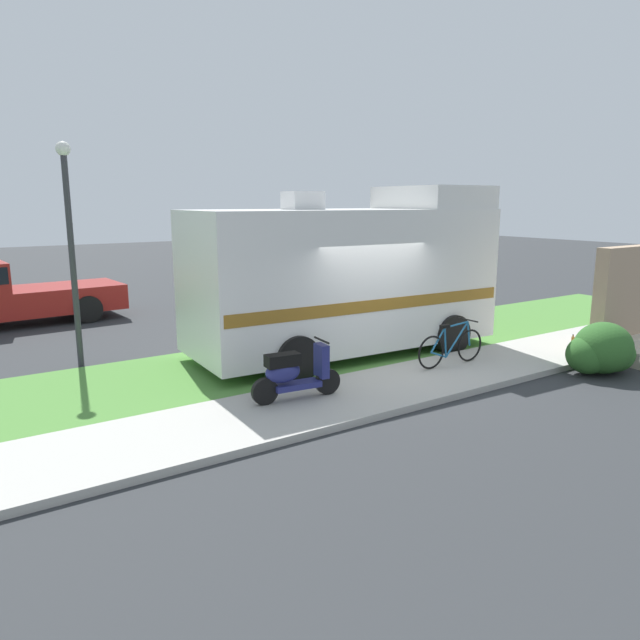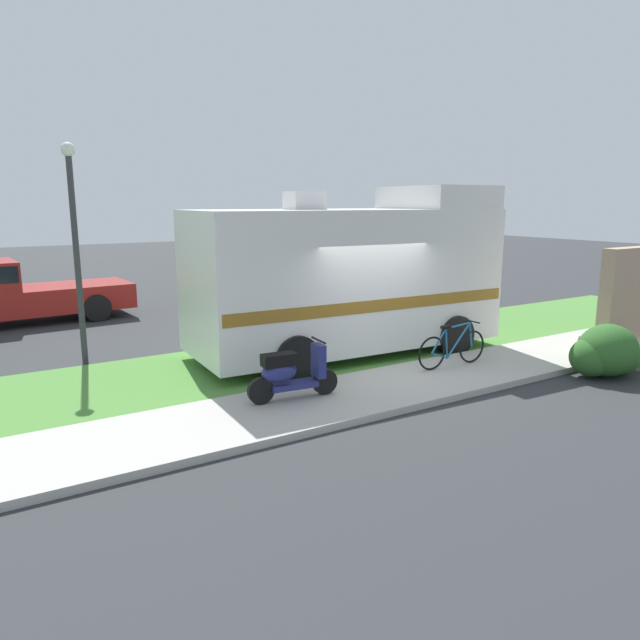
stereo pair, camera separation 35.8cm
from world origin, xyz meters
TOP-DOWN VIEW (x-y plane):
  - ground_plane at (0.00, 0.00)m, footprint 80.00×80.00m
  - sidewalk at (0.00, -1.20)m, footprint 24.00×2.00m
  - grass_strip at (0.00, 1.50)m, footprint 24.00×3.40m
  - motorhome_rv at (0.27, 1.29)m, footprint 6.77×2.90m
  - scooter at (-2.46, -0.92)m, footprint 1.58×0.51m
  - bicycle at (1.22, -0.89)m, footprint 1.72×0.52m
  - pickup_truck_near at (3.81, 5.99)m, footprint 5.22×2.32m
  - pickup_truck_far at (-5.92, 8.87)m, footprint 5.53×2.35m
  - porch_steps at (5.11, -2.29)m, footprint 2.00×1.26m
  - bush_by_porch at (3.49, -2.69)m, footprint 1.42×1.06m
  - bottle_green at (4.70, -1.31)m, footprint 0.07×0.07m
  - street_lamp_post at (-4.82, 3.60)m, footprint 0.28×0.28m

SIDE VIEW (x-z plane):
  - ground_plane at x=0.00m, z-range 0.00..0.00m
  - grass_strip at x=0.00m, z-range 0.00..0.08m
  - sidewalk at x=0.00m, z-range 0.00..0.12m
  - bottle_green at x=4.70m, z-range 0.10..0.36m
  - bush_by_porch at x=3.49m, z-range -0.03..0.98m
  - bicycle at x=1.22m, z-range 0.05..0.94m
  - scooter at x=-2.46m, z-range 0.09..1.06m
  - pickup_truck_far at x=-5.92m, z-range 0.06..1.83m
  - porch_steps at x=5.11m, z-range -0.23..2.17m
  - pickup_truck_near at x=3.81m, z-range 0.05..1.95m
  - motorhome_rv at x=0.27m, z-range -0.08..3.58m
  - street_lamp_post at x=-4.82m, z-range 0.46..4.91m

